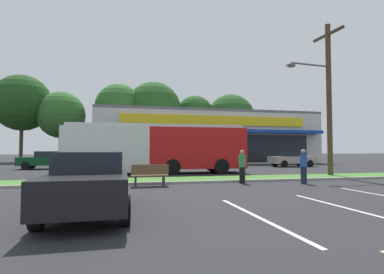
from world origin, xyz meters
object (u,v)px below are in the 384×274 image
(car_4, at_px, (47,160))
(car_2, at_px, (184,159))
(utility_pole, at_px, (327,94))
(car_5, at_px, (90,182))
(city_bus, at_px, (157,147))
(car_1, at_px, (292,159))
(bus_stop_bench, at_px, (150,175))
(pedestrian_by_pole, at_px, (242,167))
(pedestrian_mid, at_px, (304,166))

(car_4, bearing_deg, car_2, 178.76)
(utility_pole, relative_size, car_4, 2.18)
(car_2, bearing_deg, utility_pole, 117.82)
(utility_pole, relative_size, car_5, 2.00)
(city_bus, height_order, car_2, city_bus)
(utility_pole, bearing_deg, car_1, 68.95)
(city_bus, bearing_deg, bus_stop_bench, 82.57)
(city_bus, xyz_separation_m, car_1, (13.40, 5.48, -1.03))
(bus_stop_bench, distance_m, car_5, 5.61)
(bus_stop_bench, relative_size, car_4, 0.39)
(utility_pole, xyz_separation_m, pedestrian_by_pole, (-6.18, -1.96, -4.07))
(utility_pole, xyz_separation_m, car_4, (-17.80, 11.88, -4.11))
(pedestrian_by_pole, bearing_deg, car_5, -132.35)
(car_4, relative_size, pedestrian_mid, 2.58)
(pedestrian_mid, bearing_deg, car_2, -98.97)
(car_4, bearing_deg, pedestrian_mid, 134.44)
(city_bus, xyz_separation_m, pedestrian_mid, (5.98, -7.63, -0.96))
(bus_stop_bench, xyz_separation_m, car_1, (14.52, 12.47, 0.23))
(city_bus, height_order, car_5, city_bus)
(pedestrian_mid, bearing_deg, bus_stop_bench, -24.72)
(car_2, height_order, pedestrian_mid, pedestrian_mid)
(bus_stop_bench, relative_size, car_5, 0.35)
(city_bus, height_order, bus_stop_bench, city_bus)
(utility_pole, bearing_deg, pedestrian_mid, -141.29)
(car_1, xyz_separation_m, car_5, (-16.48, -17.71, 0.05))
(city_bus, bearing_deg, car_4, -38.31)
(car_4, distance_m, car_5, 19.96)
(car_1, height_order, car_4, car_4)
(city_bus, bearing_deg, car_2, -114.33)
(city_bus, relative_size, car_2, 2.56)
(city_bus, bearing_deg, utility_pole, 154.30)
(car_5, relative_size, pedestrian_by_pole, 2.88)
(car_1, bearing_deg, pedestrian_by_pole, -129.54)
(car_5, height_order, pedestrian_by_pole, pedestrian_by_pole)
(pedestrian_by_pole, bearing_deg, bus_stop_bench, -170.75)
(utility_pole, xyz_separation_m, bus_stop_bench, (-10.53, -2.12, -4.36))
(bus_stop_bench, bearing_deg, car_5, 69.48)
(pedestrian_mid, bearing_deg, city_bus, -71.48)
(car_4, height_order, pedestrian_by_pole, pedestrian_by_pole)
(pedestrian_by_pole, xyz_separation_m, pedestrian_mid, (2.73, -0.81, 0.02))
(utility_pole, height_order, pedestrian_mid, utility_pole)
(car_5, xyz_separation_m, pedestrian_by_pole, (6.32, 5.41, 0.01))
(car_5, bearing_deg, car_4, -164.58)
(city_bus, distance_m, car_1, 14.52)
(utility_pole, height_order, car_1, utility_pole)
(city_bus, xyz_separation_m, car_5, (-3.07, -12.23, -0.98))
(car_1, relative_size, car_4, 1.03)
(bus_stop_bench, bearing_deg, pedestrian_mid, 174.83)
(utility_pole, relative_size, pedestrian_mid, 5.63)
(pedestrian_by_pole, bearing_deg, car_2, 96.90)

